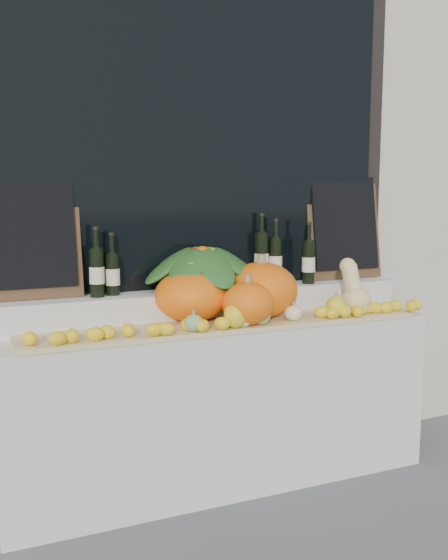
# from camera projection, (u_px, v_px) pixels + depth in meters

# --- Properties ---
(storefront_facade) EXTENTS (7.00, 0.94, 4.50)m
(storefront_facade) POSITION_uv_depth(u_px,v_px,m) (172.00, 78.00, 3.76)
(storefront_facade) COLOR beige
(storefront_facade) RESTS_ON ground
(display_sill) EXTENTS (2.30, 0.55, 0.88)m
(display_sill) POSITION_uv_depth(u_px,v_px,m) (219.00, 403.00, 3.36)
(display_sill) COLOR silver
(display_sill) RESTS_ON ground
(rear_tier) EXTENTS (2.30, 0.25, 0.16)m
(rear_tier) POSITION_uv_depth(u_px,v_px,m) (208.00, 303.00, 3.42)
(rear_tier) COLOR silver
(rear_tier) RESTS_ON display_sill
(straw_bedding) EXTENTS (2.10, 0.32, 0.02)m
(straw_bedding) POSITION_uv_depth(u_px,v_px,m) (228.00, 325.00, 3.18)
(straw_bedding) COLOR tan
(straw_bedding) RESTS_ON display_sill
(pumpkin_left) EXTENTS (0.51, 0.51, 0.27)m
(pumpkin_left) POSITION_uv_depth(u_px,v_px,m) (192.00, 296.00, 3.21)
(pumpkin_left) COLOR orange
(pumpkin_left) RESTS_ON straw_bedding
(pumpkin_right) EXTENTS (0.43, 0.43, 0.29)m
(pumpkin_right) POSITION_uv_depth(u_px,v_px,m) (261.00, 290.00, 3.31)
(pumpkin_right) COLOR orange
(pumpkin_right) RESTS_ON straw_bedding
(pumpkin_center) EXTENTS (0.32, 0.32, 0.22)m
(pumpkin_center) POSITION_uv_depth(u_px,v_px,m) (248.00, 303.00, 3.12)
(pumpkin_center) COLOR orange
(pumpkin_center) RESTS_ON straw_bedding
(butternut_squash) EXTENTS (0.16, 0.22, 0.30)m
(butternut_squash) POSITION_uv_depth(u_px,v_px,m) (354.00, 291.00, 3.43)
(butternut_squash) COLOR #EFD48D
(butternut_squash) RESTS_ON straw_bedding
(decorative_gourds) EXTENTS (0.92, 0.15, 0.15)m
(decorative_gourds) POSITION_uv_depth(u_px,v_px,m) (264.00, 314.00, 3.14)
(decorative_gourds) COLOR #2E6B20
(decorative_gourds) RESTS_ON straw_bedding
(lemon_heap) EXTENTS (2.20, 0.16, 0.06)m
(lemon_heap) POSITION_uv_depth(u_px,v_px,m) (237.00, 321.00, 3.08)
(lemon_heap) COLOR yellow
(lemon_heap) RESTS_ON straw_bedding
(produce_bowl) EXTENTS (0.70, 0.70, 0.25)m
(produce_bowl) POSITION_uv_depth(u_px,v_px,m) (203.00, 268.00, 3.37)
(produce_bowl) COLOR black
(produce_bowl) RESTS_ON rear_tier
(wine_bottle_far_left) EXTENTS (0.08, 0.08, 0.36)m
(wine_bottle_far_left) POSITION_uv_depth(u_px,v_px,m) (97.00, 272.00, 3.15)
(wine_bottle_far_left) COLOR black
(wine_bottle_far_left) RESTS_ON rear_tier
(wine_bottle_near_left) EXTENTS (0.08, 0.08, 0.32)m
(wine_bottle_near_left) POSITION_uv_depth(u_px,v_px,m) (112.00, 274.00, 3.21)
(wine_bottle_near_left) COLOR black
(wine_bottle_near_left) RESTS_ON rear_tier
(wine_bottle_tall) EXTENTS (0.08, 0.08, 0.41)m
(wine_bottle_tall) POSITION_uv_depth(u_px,v_px,m) (261.00, 258.00, 3.56)
(wine_bottle_tall) COLOR black
(wine_bottle_tall) RESTS_ON rear_tier
(wine_bottle_near_right) EXTENTS (0.08, 0.08, 0.38)m
(wine_bottle_near_right) POSITION_uv_depth(u_px,v_px,m) (275.00, 260.00, 3.57)
(wine_bottle_near_right) COLOR black
(wine_bottle_near_right) RESTS_ON rear_tier
(wine_bottle_far_right) EXTENTS (0.08, 0.08, 0.36)m
(wine_bottle_far_right) POSITION_uv_depth(u_px,v_px,m) (308.00, 262.00, 3.60)
(wine_bottle_far_right) COLOR black
(wine_bottle_far_right) RESTS_ON rear_tier
(chalkboard_left) EXTENTS (0.50, 0.13, 0.62)m
(chalkboard_left) POSITION_uv_depth(u_px,v_px,m) (29.00, 234.00, 3.06)
(chalkboard_left) COLOR #4C331E
(chalkboard_left) RESTS_ON rear_tier
(chalkboard_right) EXTENTS (0.50, 0.13, 0.62)m
(chalkboard_right) POSITION_uv_depth(u_px,v_px,m) (344.00, 226.00, 3.78)
(chalkboard_right) COLOR #4C331E
(chalkboard_right) RESTS_ON rear_tier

